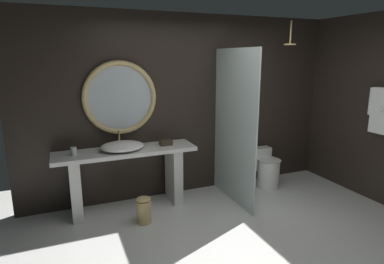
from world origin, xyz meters
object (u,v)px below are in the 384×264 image
at_px(toilet, 266,169).
at_px(rain_shower_head, 290,41).
at_px(waste_bin, 144,210).
at_px(vessel_sink, 122,146).
at_px(tissue_box, 166,143).
at_px(tumbler_cup, 74,151).
at_px(round_wall_mirror, 120,98).

bearing_deg(toilet, rain_shower_head, -49.52).
relative_size(toilet, waste_bin, 1.70).
distance_m(vessel_sink, tissue_box, 0.60).
bearing_deg(rain_shower_head, vessel_sink, 175.17).
relative_size(tumbler_cup, rain_shower_head, 0.31).
bearing_deg(round_wall_mirror, toilet, -6.91).
height_order(tissue_box, rain_shower_head, rain_shower_head).
relative_size(vessel_sink, waste_bin, 1.64).
relative_size(round_wall_mirror, rain_shower_head, 2.95).
bearing_deg(toilet, waste_bin, -168.35).
bearing_deg(round_wall_mirror, tumbler_cup, -159.46).
distance_m(toilet, waste_bin, 2.14).
xyz_separation_m(tissue_box, waste_bin, (-0.45, -0.48, -0.69)).
bearing_deg(tumbler_cup, waste_bin, -31.84).
bearing_deg(waste_bin, round_wall_mirror, 97.94).
xyz_separation_m(vessel_sink, rain_shower_head, (2.39, -0.20, 1.34)).
xyz_separation_m(tumbler_cup, tissue_box, (1.19, 0.02, -0.02)).
distance_m(tissue_box, round_wall_mirror, 0.85).
bearing_deg(tissue_box, round_wall_mirror, 158.60).
height_order(vessel_sink, round_wall_mirror, round_wall_mirror).
xyz_separation_m(tumbler_cup, round_wall_mirror, (0.64, 0.24, 0.60)).
bearing_deg(rain_shower_head, tissue_box, 172.63).
bearing_deg(vessel_sink, tissue_box, 2.84).
relative_size(tumbler_cup, toilet, 0.18).
height_order(vessel_sink, waste_bin, vessel_sink).
height_order(round_wall_mirror, rain_shower_head, rain_shower_head).
distance_m(vessel_sink, toilet, 2.32).
distance_m(round_wall_mirror, waste_bin, 1.48).
height_order(tissue_box, toilet, tissue_box).
distance_m(rain_shower_head, toilet, 1.96).
bearing_deg(waste_bin, rain_shower_head, 6.32).
distance_m(round_wall_mirror, rain_shower_head, 2.50).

